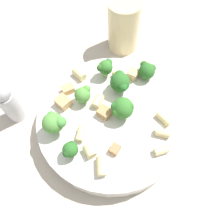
{
  "coord_description": "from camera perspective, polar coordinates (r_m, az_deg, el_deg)",
  "views": [
    {
      "loc": [
        -0.01,
        0.19,
        0.39
      ],
      "look_at": [
        0.0,
        0.0,
        0.05
      ],
      "focal_mm": 35.0,
      "sensor_mm": 36.0,
      "label": 1
    }
  ],
  "objects": [
    {
      "name": "ground_plane",
      "position": [
        0.44,
        -0.0,
        -3.23
      ],
      "size": [
        2.0,
        2.0,
        0.0
      ],
      "primitive_type": "plane",
      "color": "#BCB29E"
    },
    {
      "name": "pasta_bowl",
      "position": [
        0.42,
        -0.0,
        -1.82
      ],
      "size": [
        0.28,
        0.28,
        0.04
      ],
      "color": "silver",
      "rests_on": "ground_plane"
    },
    {
      "name": "broccoli_floret_0",
      "position": [
        0.36,
        -10.9,
        -9.63
      ],
      "size": [
        0.03,
        0.03,
        0.03
      ],
      "color": "#9EC175",
      "rests_on": "pasta_bowl"
    },
    {
      "name": "broccoli_floret_1",
      "position": [
        0.37,
        -14.87,
        -2.72
      ],
      "size": [
        0.04,
        0.04,
        0.05
      ],
      "color": "#9EC175",
      "rests_on": "pasta_bowl"
    },
    {
      "name": "broccoli_floret_2",
      "position": [
        0.41,
        2.14,
        7.83
      ],
      "size": [
        0.04,
        0.04,
        0.04
      ],
      "color": "#9EC175",
      "rests_on": "pasta_bowl"
    },
    {
      "name": "broccoli_floret_3",
      "position": [
        0.38,
        2.7,
        0.93
      ],
      "size": [
        0.04,
        0.04,
        0.04
      ],
      "color": "#93B766",
      "rests_on": "pasta_bowl"
    },
    {
      "name": "broccoli_floret_4",
      "position": [
        0.44,
        9.12,
        10.74
      ],
      "size": [
        0.03,
        0.04,
        0.03
      ],
      "color": "#93B766",
      "rests_on": "pasta_bowl"
    },
    {
      "name": "broccoli_floret_5",
      "position": [
        0.4,
        -7.62,
        4.64
      ],
      "size": [
        0.03,
        0.03,
        0.04
      ],
      "color": "#93B766",
      "rests_on": "pasta_bowl"
    },
    {
      "name": "broccoli_floret_6",
      "position": [
        0.43,
        -1.76,
        11.63
      ],
      "size": [
        0.03,
        0.03,
        0.04
      ],
      "color": "#84AD60",
      "rests_on": "pasta_bowl"
    },
    {
      "name": "rigatoni_0",
      "position": [
        0.36,
        -5.87,
        -10.1
      ],
      "size": [
        0.03,
        0.03,
        0.02
      ],
      "primitive_type": "cylinder",
      "rotation": [
        1.57,
        0.0,
        0.55
      ],
      "color": "beige",
      "rests_on": "pasta_bowl"
    },
    {
      "name": "rigatoni_1",
      "position": [
        0.45,
        -8.56,
        9.79
      ],
      "size": [
        0.03,
        0.03,
        0.02
      ],
      "primitive_type": "cylinder",
      "rotation": [
        1.57,
        0.0,
        0.81
      ],
      "color": "beige",
      "rests_on": "pasta_bowl"
    },
    {
      "name": "rigatoni_2",
      "position": [
        0.4,
        13.39,
        -1.65
      ],
      "size": [
        0.03,
        0.03,
        0.01
      ],
      "primitive_type": "cylinder",
      "rotation": [
        1.57,
        0.0,
        0.75
      ],
      "color": "beige",
      "rests_on": "pasta_bowl"
    },
    {
      "name": "rigatoni_3",
      "position": [
        0.38,
        -8.12,
        -5.59
      ],
      "size": [
        0.02,
        0.03,
        0.01
      ],
      "primitive_type": "cylinder",
      "rotation": [
        1.57,
        0.0,
        2.99
      ],
      "color": "beige",
      "rests_on": "pasta_bowl"
    },
    {
      "name": "rigatoni_4",
      "position": [
        0.44,
        1.76,
        9.15
      ],
      "size": [
        0.03,
        0.03,
        0.01
      ],
      "primitive_type": "cylinder",
      "rotation": [
        1.57,
        0.0,
        0.74
      ],
      "color": "beige",
      "rests_on": "pasta_bowl"
    },
    {
      "name": "rigatoni_5",
      "position": [
        0.41,
        -3.74,
        2.91
      ],
      "size": [
        0.02,
        0.03,
        0.02
      ],
      "primitive_type": "cylinder",
      "rotation": [
        1.57,
        0.0,
        2.78
      ],
      "color": "beige",
      "rests_on": "pasta_bowl"
    },
    {
      "name": "rigatoni_6",
      "position": [
        0.36,
        -2.74,
        -13.94
      ],
      "size": [
        0.02,
        0.03,
        0.02
      ],
      "primitive_type": "cylinder",
      "rotation": [
        1.57,
        0.0,
        0.12
      ],
      "color": "beige",
      "rests_on": "pasta_bowl"
    },
    {
      "name": "rigatoni_7",
      "position": [
        0.37,
        12.75,
        -9.8
      ],
      "size": [
        0.03,
        0.02,
        0.01
      ],
      "primitive_type": "cylinder",
      "rotation": [
        1.57,
        0.0,
        1.92
      ],
      "color": "beige",
      "rests_on": "pasta_bowl"
    },
    {
      "name": "rigatoni_8",
      "position": [
        0.39,
        13.07,
        -5.36
      ],
      "size": [
        0.03,
        0.02,
        0.01
      ],
      "primitive_type": "cylinder",
      "rotation": [
        1.57,
        0.0,
        1.35
      ],
      "color": "beige",
      "rests_on": "pasta_bowl"
    },
    {
      "name": "chicken_chunk_0",
      "position": [
        0.37,
        0.78,
        -9.65
      ],
      "size": [
        0.02,
        0.02,
        0.01
      ],
      "primitive_type": "cube",
      "rotation": [
        0.0,
        0.0,
        1.1
      ],
      "color": "#A87A4C",
      "rests_on": "pasta_bowl"
    },
    {
      "name": "chicken_chunk_1",
      "position": [
        0.43,
        -11.38,
        5.9
      ],
      "size": [
        0.03,
        0.03,
        0.01
      ],
      "primitive_type": "cube",
      "rotation": [
        0.0,
        0.0,
        0.53
      ],
      "color": "tan",
      "rests_on": "pasta_bowl"
    },
    {
      "name": "chicken_chunk_2",
      "position": [
        0.39,
        -1.99,
        -0.26
      ],
      "size": [
        0.03,
        0.03,
        0.02
      ],
      "primitive_type": "cube",
      "rotation": [
        0.0,
        0.0,
        2.58
      ],
      "color": "tan",
      "rests_on": "pasta_bowl"
    },
    {
      "name": "chicken_chunk_3",
      "position": [
        0.44,
        5.48,
        9.81
      ],
      "size": [
        0.03,
        0.03,
        0.02
      ],
      "primitive_type": "cube",
      "rotation": [
        0.0,
        0.0,
        1.12
      ],
      "color": "tan",
      "rests_on": "pasta_bowl"
    },
    {
      "name": "chicken_chunk_4",
      "position": [
        0.41,
        -12.65,
        2.51
      ],
      "size": [
        0.03,
        0.03,
        0.02
      ],
      "primitive_type": "cube",
      "rotation": [
        0.0,
        0.0,
        2.47
      ],
      "color": "tan",
      "rests_on": "pasta_bowl"
    },
    {
      "name": "drinking_glass",
      "position": [
        0.53,
        3.01,
        20.9
      ],
      "size": [
        0.07,
        0.07,
        0.11
      ],
      "color": "beige",
      "rests_on": "ground_plane"
    },
    {
      "name": "pepper_shaker",
      "position": [
        0.45,
        -25.37,
        2.34
      ],
      "size": [
        0.04,
        0.04,
        0.1
      ],
      "color": "silver",
      "rests_on": "ground_plane"
    }
  ]
}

